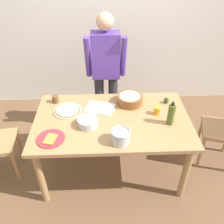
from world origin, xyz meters
name	(u,v)px	position (x,y,z in m)	size (l,w,h in m)	color
ground	(112,168)	(0.00, 0.00, 0.00)	(8.00, 8.00, 0.00)	brown
wall_back	(108,20)	(0.00, 1.60, 1.30)	(5.60, 0.10, 2.60)	silver
dining_table	(112,126)	(0.00, 0.00, 0.67)	(1.60, 0.96, 0.76)	#A37A4C
person_cook	(106,70)	(-0.05, 0.76, 0.94)	(0.49, 0.25, 1.62)	#2D2D38
pizza_raw_on_board	(68,110)	(-0.47, 0.15, 0.77)	(0.30, 0.30, 0.02)	beige
plate_with_slice	(51,139)	(-0.58, -0.28, 0.77)	(0.26, 0.26, 0.02)	red
popcorn_bowl	(130,99)	(0.21, 0.28, 0.82)	(0.28, 0.28, 0.11)	brown
mixing_bowl_steel	(88,122)	(-0.24, -0.10, 0.80)	(0.20, 0.20, 0.08)	#B7B7BC
olive_oil_bottle	(171,114)	(0.57, -0.10, 0.87)	(0.07, 0.07, 0.26)	#47561E
steel_pot	(120,136)	(0.06, -0.34, 0.83)	(0.17, 0.17, 0.13)	#B7B7BC
cup_orange	(157,111)	(0.47, 0.07, 0.80)	(0.07, 0.07, 0.09)	orange
cup_small_brown	(55,99)	(-0.63, 0.33, 0.80)	(0.07, 0.07, 0.09)	brown
cutting_board_white	(100,108)	(-0.13, 0.19, 0.77)	(0.30, 0.22, 0.01)	white
avocado	(166,100)	(0.62, 0.27, 0.80)	(0.06, 0.06, 0.07)	#2D4219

